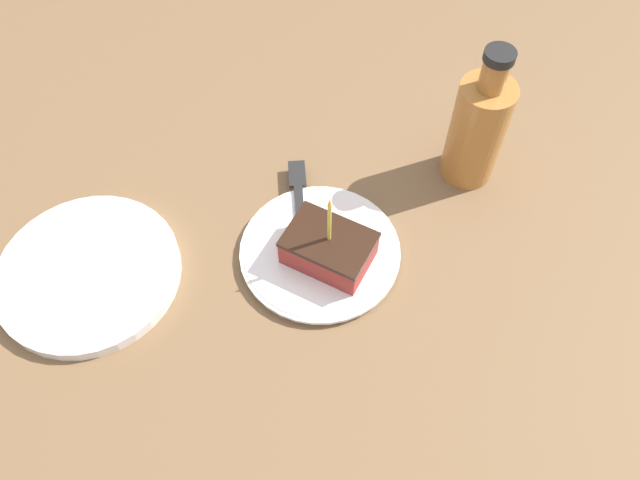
{
  "coord_description": "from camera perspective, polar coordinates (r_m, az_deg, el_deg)",
  "views": [
    {
      "loc": [
        -0.4,
        -0.21,
        0.7
      ],
      "look_at": [
        -0.01,
        -0.01,
        0.04
      ],
      "focal_mm": 35.0,
      "sensor_mm": 36.0,
      "label": 1
    }
  ],
  "objects": [
    {
      "name": "ground_plane",
      "position": [
        0.85,
        -0.21,
        -1.3
      ],
      "size": [
        2.4,
        2.4,
        0.04
      ],
      "color": "brown",
      "rests_on": "ground"
    },
    {
      "name": "plate",
      "position": [
        0.82,
        0.0,
        -1.09
      ],
      "size": [
        0.21,
        0.21,
        0.01
      ],
      "color": "white",
      "rests_on": "ground_plane"
    },
    {
      "name": "cake_slice",
      "position": [
        0.79,
        0.81,
        -0.71
      ],
      "size": [
        0.08,
        0.11,
        0.13
      ],
      "color": "#99332D",
      "rests_on": "plate"
    },
    {
      "name": "fork",
      "position": [
        0.86,
        -1.9,
        3.3
      ],
      "size": [
        0.16,
        0.11,
        0.0
      ],
      "color": "#262626",
      "rests_on": "plate"
    },
    {
      "name": "bottle",
      "position": [
        0.87,
        14.22,
        9.87
      ],
      "size": [
        0.07,
        0.07,
        0.22
      ],
      "color": "#B27233",
      "rests_on": "ground_plane"
    },
    {
      "name": "side_plate",
      "position": [
        0.86,
        -20.4,
        -2.81
      ],
      "size": [
        0.24,
        0.24,
        0.02
      ],
      "color": "white",
      "rests_on": "ground_plane"
    }
  ]
}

